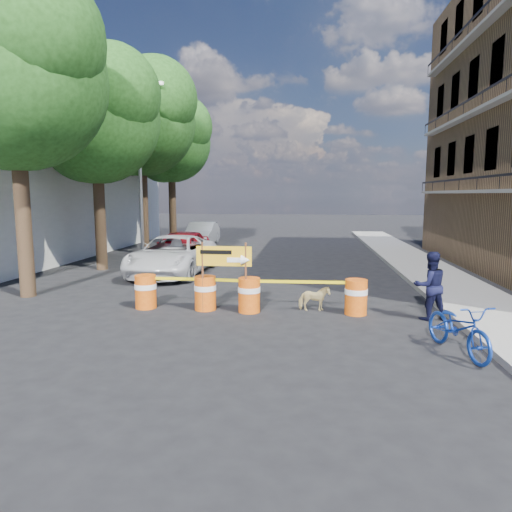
% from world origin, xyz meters
% --- Properties ---
extents(ground, '(120.00, 120.00, 0.00)m').
position_xyz_m(ground, '(0.00, 0.00, 0.00)').
color(ground, black).
rests_on(ground, ground).
extents(sidewalk_east, '(2.40, 40.00, 0.15)m').
position_xyz_m(sidewalk_east, '(6.20, 6.00, 0.07)').
color(sidewalk_east, gray).
rests_on(sidewalk_east, ground).
extents(white_building, '(8.00, 22.00, 6.00)m').
position_xyz_m(white_building, '(-13.00, 10.00, 3.00)').
color(white_building, silver).
rests_on(white_building, ground).
extents(tree_near, '(5.46, 5.20, 9.15)m').
position_xyz_m(tree_near, '(-6.73, 2.00, 6.36)').
color(tree_near, '#332316').
rests_on(tree_near, ground).
extents(tree_mid_a, '(5.25, 5.00, 8.68)m').
position_xyz_m(tree_mid_a, '(-6.74, 7.00, 6.01)').
color(tree_mid_a, '#332316').
rests_on(tree_mid_a, ground).
extents(tree_mid_b, '(5.67, 5.40, 9.62)m').
position_xyz_m(tree_mid_b, '(-6.73, 12.00, 6.71)').
color(tree_mid_b, '#332316').
rests_on(tree_mid_b, ground).
extents(tree_far, '(5.04, 4.80, 8.84)m').
position_xyz_m(tree_far, '(-6.74, 17.00, 6.22)').
color(tree_far, '#332316').
rests_on(tree_far, ground).
extents(streetlamp, '(1.25, 0.18, 8.00)m').
position_xyz_m(streetlamp, '(-5.93, 9.50, 4.38)').
color(streetlamp, gray).
rests_on(streetlamp, ground).
extents(barrel_far_left, '(0.58, 0.58, 0.90)m').
position_xyz_m(barrel_far_left, '(-2.78, 1.02, 0.47)').
color(barrel_far_left, '#D44A0C').
rests_on(barrel_far_left, ground).
extents(barrel_mid_left, '(0.58, 0.58, 0.90)m').
position_xyz_m(barrel_mid_left, '(-1.15, 1.03, 0.47)').
color(barrel_mid_left, '#D44A0C').
rests_on(barrel_mid_left, ground).
extents(barrel_mid_right, '(0.58, 0.58, 0.90)m').
position_xyz_m(barrel_mid_right, '(0.04, 0.92, 0.47)').
color(barrel_mid_right, '#D44A0C').
rests_on(barrel_mid_right, ground).
extents(barrel_far_right, '(0.58, 0.58, 0.90)m').
position_xyz_m(barrel_far_right, '(2.77, 1.00, 0.47)').
color(barrel_far_right, '#D44A0C').
rests_on(barrel_far_right, ground).
extents(detour_sign, '(1.43, 0.27, 1.84)m').
position_xyz_m(detour_sign, '(-0.41, 0.76, 1.34)').
color(detour_sign, '#592D19').
rests_on(detour_sign, ground).
extents(pedestrian, '(0.93, 0.80, 1.68)m').
position_xyz_m(pedestrian, '(4.50, 0.71, 0.84)').
color(pedestrian, black).
rests_on(pedestrian, ground).
extents(bicycle, '(0.95, 1.18, 1.97)m').
position_xyz_m(bicycle, '(4.41, -1.74, 0.98)').
color(bicycle, '#1337A0').
rests_on(bicycle, ground).
extents(dog, '(0.84, 0.47, 0.67)m').
position_xyz_m(dog, '(1.72, 1.20, 0.33)').
color(dog, '#CFB977').
rests_on(dog, ground).
extents(suv_white, '(2.63, 5.38, 1.47)m').
position_xyz_m(suv_white, '(-3.59, 6.23, 0.74)').
color(suv_white, silver).
rests_on(suv_white, ground).
extents(sedan_red, '(2.08, 4.51, 1.50)m').
position_xyz_m(sedan_red, '(-3.96, 8.68, 0.75)').
color(sedan_red, maroon).
rests_on(sedan_red, ground).
extents(sedan_silver, '(1.62, 4.33, 1.41)m').
position_xyz_m(sedan_silver, '(-4.69, 15.82, 0.71)').
color(sedan_silver, '#B6B9BE').
rests_on(sedan_silver, ground).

